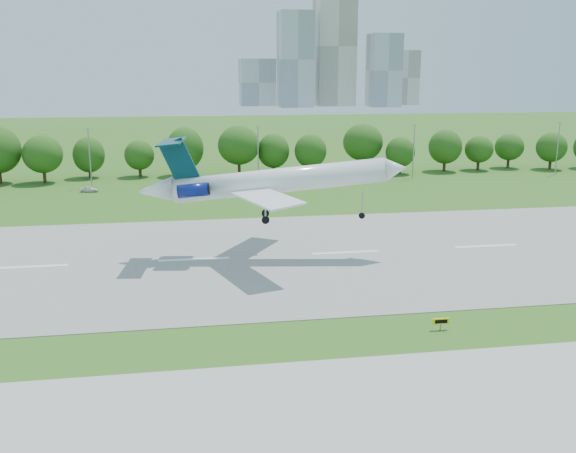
% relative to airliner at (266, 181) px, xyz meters
% --- Properties ---
extents(ground, '(600.00, 600.00, 0.00)m').
position_rel_airliner_xyz_m(ground, '(-9.42, -25.20, -10.00)').
color(ground, '#2B5616').
rests_on(ground, ground).
extents(runway, '(400.00, 45.00, 0.08)m').
position_rel_airliner_xyz_m(runway, '(-9.42, -0.20, -9.96)').
color(runway, gray).
rests_on(runway, ground).
extents(taxiway, '(400.00, 23.00, 0.08)m').
position_rel_airliner_xyz_m(taxiway, '(-9.42, -43.20, -9.96)').
color(taxiway, '#ADADA8').
rests_on(taxiway, ground).
extents(tree_line, '(288.40, 8.40, 10.40)m').
position_rel_airliner_xyz_m(tree_line, '(-9.42, 66.80, -3.81)').
color(tree_line, '#382314').
rests_on(tree_line, ground).
extents(light_poles, '(175.90, 0.25, 12.19)m').
position_rel_airliner_xyz_m(light_poles, '(-11.92, 56.80, -3.66)').
color(light_poles, gray).
rests_on(light_poles, ground).
extents(skyline, '(127.00, 52.00, 80.00)m').
position_rel_airliner_xyz_m(skyline, '(90.74, 365.41, 20.47)').
color(skyline, '#B2B2B7').
rests_on(skyline, ground).
extents(airliner, '(34.39, 24.76, 10.74)m').
position_rel_airliner_xyz_m(airliner, '(0.00, 0.00, 0.00)').
color(airliner, white).
rests_on(airliner, ground).
extents(taxi_sign_centre, '(1.63, 0.25, 1.15)m').
position_rel_airliner_xyz_m(taxi_sign_centre, '(12.93, -27.02, -9.15)').
color(taxi_sign_centre, gray).
rests_on(taxi_sign_centre, ground).
extents(service_vehicle_b, '(3.60, 1.89, 1.17)m').
position_rel_airliner_xyz_m(service_vehicle_b, '(-29.15, 51.19, -9.41)').
color(service_vehicle_b, silver).
rests_on(service_vehicle_b, ground).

